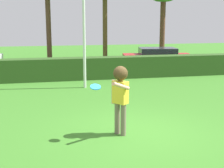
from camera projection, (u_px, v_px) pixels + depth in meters
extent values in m
plane|color=#397624|center=(136.00, 132.00, 8.53)|extent=(60.00, 60.00, 0.00)
cylinder|color=#756655|center=(123.00, 120.00, 8.25)|extent=(0.14, 0.14, 0.84)
cylinder|color=#756655|center=(117.00, 118.00, 8.38)|extent=(0.14, 0.14, 0.84)
cube|color=yellow|center=(120.00, 92.00, 8.17)|extent=(0.41, 0.43, 0.58)
cylinder|color=tan|center=(121.00, 86.00, 7.77)|extent=(0.54, 0.45, 0.30)
cylinder|color=tan|center=(113.00, 92.00, 8.32)|extent=(0.09, 0.09, 0.62)
sphere|color=tan|center=(120.00, 75.00, 8.08)|extent=(0.22, 0.22, 0.22)
sphere|color=#45331A|center=(120.00, 73.00, 8.08)|extent=(0.37, 0.37, 0.37)
cylinder|color=#268CE5|center=(95.00, 87.00, 7.80)|extent=(0.26, 0.25, 0.11)
cylinder|color=silver|center=(84.00, 7.00, 13.50)|extent=(0.12, 0.12, 6.93)
cube|color=#2C4E1D|center=(90.00, 68.00, 16.19)|extent=(28.53, 0.90, 1.09)
cube|color=#B21E1E|center=(157.00, 59.00, 19.88)|extent=(4.42, 2.34, 0.55)
cube|color=#2D333D|center=(158.00, 51.00, 19.79)|extent=(2.42, 1.89, 0.40)
cylinder|color=black|center=(177.00, 61.00, 20.85)|extent=(0.61, 0.19, 0.60)
cylinder|color=black|center=(184.00, 65.00, 19.19)|extent=(0.61, 0.19, 0.60)
cylinder|color=black|center=(132.00, 62.00, 20.69)|extent=(0.61, 0.19, 0.60)
cylinder|color=black|center=(136.00, 65.00, 19.02)|extent=(0.61, 0.19, 0.60)
cylinder|color=brown|center=(105.00, 24.00, 21.44)|extent=(0.31, 0.31, 5.32)
cylinder|color=brown|center=(49.00, 31.00, 21.94)|extent=(0.34, 0.34, 4.37)
cylinder|color=brown|center=(162.00, 26.00, 22.97)|extent=(0.37, 0.37, 4.95)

